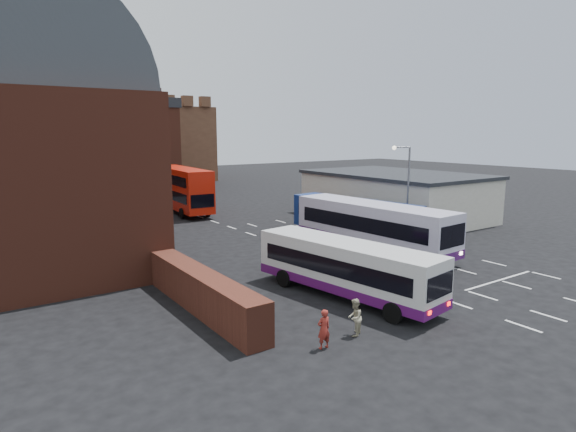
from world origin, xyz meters
TOP-DOWN VIEW (x-y plane):
  - ground at (0.00, 0.00)m, footprint 180.00×180.00m
  - railway_station at (-15.50, 21.00)m, footprint 12.00×28.00m
  - forecourt_wall at (-10.20, 2.00)m, footprint 1.20×10.00m
  - cream_building at (15.00, 14.00)m, footprint 10.40×16.40m
  - brick_terrace at (-6.00, 46.00)m, footprint 22.00×10.00m
  - castle_keep at (6.00, 66.00)m, footprint 22.00×22.00m
  - bus_white_outbound at (-3.64, -0.19)m, footprint 3.78×10.23m
  - bus_white_inbound at (3.87, 5.63)m, footprint 3.72×12.22m
  - bus_blue at (5.77, 9.50)m, footprint 3.92×10.99m
  - bus_red_double at (-0.32, 28.24)m, footprint 3.32×11.29m
  - street_lamp at (8.38, 6.92)m, footprint 1.33×0.72m
  - pedestrian_red at (-8.13, -4.08)m, footprint 0.57×0.39m
  - pedestrian_beige at (-6.39, -3.87)m, footprint 0.93×0.88m

SIDE VIEW (x-z plane):
  - ground at x=0.00m, z-range 0.00..0.00m
  - pedestrian_beige at x=-6.39m, z-range 0.00..1.51m
  - pedestrian_red at x=-8.13m, z-range 0.00..1.52m
  - forecourt_wall at x=-10.20m, z-range 0.00..1.80m
  - bus_white_outbound at x=-3.64m, z-range 0.25..2.97m
  - bus_blue at x=5.77m, z-range 0.27..3.20m
  - bus_white_inbound at x=3.87m, z-range 0.30..3.58m
  - cream_building at x=15.00m, z-range 0.03..4.28m
  - bus_red_double at x=-0.32m, z-range 0.14..4.60m
  - street_lamp at x=8.38m, z-range 0.72..7.73m
  - brick_terrace at x=-6.00m, z-range 0.00..11.00m
  - castle_keep at x=6.00m, z-range 0.00..12.00m
  - railway_station at x=-15.50m, z-range -0.36..15.64m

